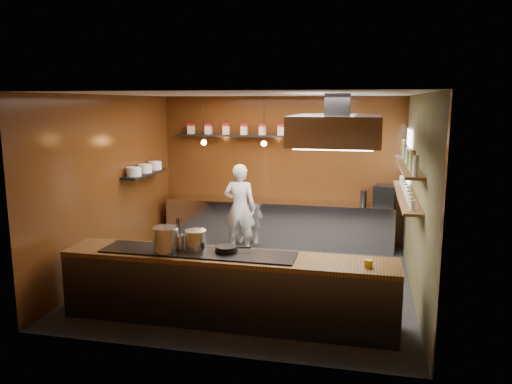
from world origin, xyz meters
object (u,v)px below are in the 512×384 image
(extractor_hood, at_px, (337,129))
(stockpot_small, at_px, (196,240))
(chef, at_px, (240,208))
(stockpot_large, at_px, (166,239))
(espresso_machine, at_px, (385,196))

(extractor_hood, height_order, stockpot_small, extractor_hood)
(stockpot_small, relative_size, chef, 0.17)
(stockpot_small, distance_m, chef, 3.08)
(extractor_hood, distance_m, chef, 3.19)
(stockpot_small, bearing_deg, stockpot_large, -156.59)
(extractor_hood, xyz_separation_m, espresso_machine, (0.79, 2.55, -1.40))
(extractor_hood, relative_size, espresso_machine, 4.93)
(extractor_hood, bearing_deg, chef, 135.13)
(extractor_hood, xyz_separation_m, stockpot_large, (-2.10, -1.29, -1.40))
(extractor_hood, relative_size, chef, 1.16)
(stockpot_small, xyz_separation_m, espresso_machine, (2.54, 3.69, 0.03))
(espresso_machine, bearing_deg, stockpot_large, -117.75)
(chef, bearing_deg, extractor_hood, 136.19)
(stockpot_large, height_order, chef, chef)
(stockpot_large, height_order, stockpot_small, stockpot_large)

